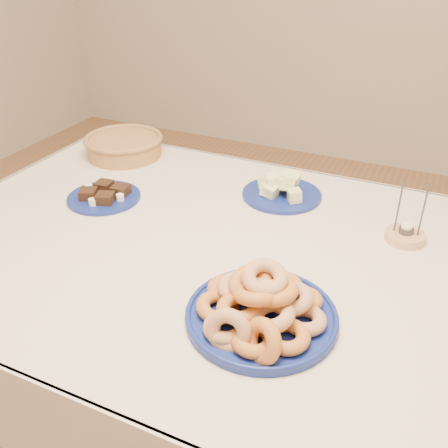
{
  "coord_description": "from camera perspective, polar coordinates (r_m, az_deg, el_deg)",
  "views": [
    {
      "loc": [
        0.43,
        -0.98,
        1.45
      ],
      "look_at": [
        0.0,
        -0.05,
        0.85
      ],
      "focal_mm": 40.0,
      "sensor_mm": 36.0,
      "label": 1
    }
  ],
  "objects": [
    {
      "name": "ground",
      "position": [
        1.81,
        0.72,
        -23.11
      ],
      "size": [
        5.0,
        5.0,
        0.0
      ],
      "primitive_type": "plane",
      "color": "#926645",
      "rests_on": "ground"
    },
    {
      "name": "dining_table",
      "position": [
        1.35,
        0.9,
        -6.59
      ],
      "size": [
        1.71,
        1.11,
        0.75
      ],
      "color": "brown",
      "rests_on": "ground"
    },
    {
      "name": "donut_platter",
      "position": [
        1.04,
        4.24,
        -9.49
      ],
      "size": [
        0.36,
        0.36,
        0.15
      ],
      "rotation": [
        0.0,
        0.0,
        -0.12
      ],
      "color": "navy",
      "rests_on": "dining_table"
    },
    {
      "name": "melon_plate",
      "position": [
        1.54,
        6.56,
        3.97
      ],
      "size": [
        0.28,
        0.28,
        0.08
      ],
      "rotation": [
        0.0,
        0.0,
        0.15
      ],
      "color": "navy",
      "rests_on": "dining_table"
    },
    {
      "name": "brownie_plate",
      "position": [
        1.56,
        -13.55,
        3.18
      ],
      "size": [
        0.24,
        0.24,
        0.04
      ],
      "rotation": [
        0.0,
        0.0,
        0.11
      ],
      "color": "navy",
      "rests_on": "dining_table"
    },
    {
      "name": "wicker_basket",
      "position": [
        1.85,
        -11.37,
        8.82
      ],
      "size": [
        0.36,
        0.36,
        0.07
      ],
      "rotation": [
        0.0,
        0.0,
        -0.36
      ],
      "color": "olive",
      "rests_on": "dining_table"
    },
    {
      "name": "candle_holder",
      "position": [
        1.39,
        19.99,
        -1.2
      ],
      "size": [
        0.1,
        0.1,
        0.17
      ],
      "rotation": [
        0.0,
        0.0,
        0.02
      ],
      "color": "tan",
      "rests_on": "dining_table"
    }
  ]
}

